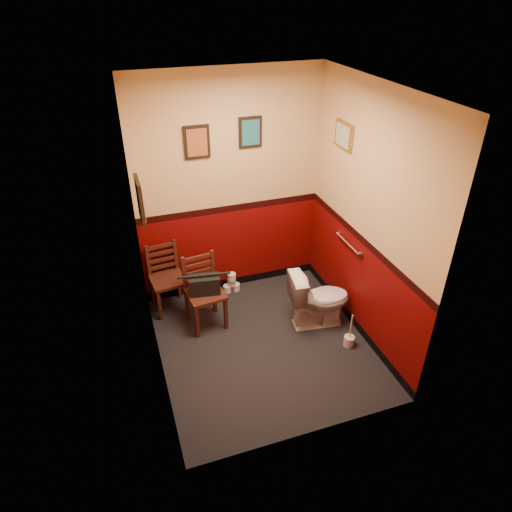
{
  "coord_description": "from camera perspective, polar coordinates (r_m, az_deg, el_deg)",
  "views": [
    {
      "loc": [
        -1.28,
        -3.53,
        3.46
      ],
      "look_at": [
        0.0,
        0.25,
        1.0
      ],
      "focal_mm": 32.0,
      "sensor_mm": 36.0,
      "label": 1
    }
  ],
  "objects": [
    {
      "name": "ceiling",
      "position": [
        3.83,
        1.28,
        20.19
      ],
      "size": [
        2.2,
        2.4,
        0.0
      ],
      "primitive_type": "cube",
      "rotation": [
        3.14,
        0.0,
        0.0
      ],
      "color": "silver",
      "rests_on": "ground"
    },
    {
      "name": "floor",
      "position": [
        5.11,
        0.92,
        -11.01
      ],
      "size": [
        2.2,
        2.4,
        0.0
      ],
      "primitive_type": "cube",
      "color": "black",
      "rests_on": "ground"
    },
    {
      "name": "framed_print_right",
      "position": [
        4.96,
        10.92,
        14.58
      ],
      "size": [
        0.04,
        0.34,
        0.28
      ],
      "color": "olive",
      "rests_on": "wall_right"
    },
    {
      "name": "wall_left",
      "position": [
        4.12,
        -13.5,
        -0.16
      ],
      "size": [
        0.0,
        2.4,
        2.7
      ],
      "primitive_type": "cube",
      "rotation": [
        1.57,
        0.0,
        1.57
      ],
      "color": "#590605",
      "rests_on": "ground"
    },
    {
      "name": "chair_left",
      "position": [
        5.49,
        -11.09,
        -2.73
      ],
      "size": [
        0.43,
        0.43,
        0.83
      ],
      "rotation": [
        0.0,
        0.0,
        0.11
      ],
      "color": "#4D2217",
      "rests_on": "floor"
    },
    {
      "name": "tp_stack",
      "position": [
        5.82,
        -3.06,
        -3.47
      ],
      "size": [
        0.22,
        0.13,
        0.28
      ],
      "color": "silver",
      "rests_on": "floor"
    },
    {
      "name": "framed_print_left",
      "position": [
        3.98,
        -14.27,
        6.74
      ],
      "size": [
        0.04,
        0.3,
        0.38
      ],
      "color": "black",
      "rests_on": "wall_left"
    },
    {
      "name": "framed_print_back_a",
      "position": [
        5.03,
        -7.41,
        13.93
      ],
      "size": [
        0.28,
        0.04,
        0.36
      ],
      "color": "black",
      "rests_on": "wall_back"
    },
    {
      "name": "chair_right",
      "position": [
        5.17,
        -6.53,
        -4.48
      ],
      "size": [
        0.44,
        0.44,
        0.85
      ],
      "rotation": [
        0.0,
        0.0,
        0.12
      ],
      "color": "#4D2217",
      "rests_on": "floor"
    },
    {
      "name": "wall_right",
      "position": [
        4.75,
        13.69,
        4.33
      ],
      "size": [
        0.0,
        2.4,
        2.7
      ],
      "primitive_type": "cube",
      "rotation": [
        1.57,
        0.0,
        -1.57
      ],
      "color": "#590605",
      "rests_on": "ground"
    },
    {
      "name": "wall_front",
      "position": [
        3.4,
        7.94,
        -7.15
      ],
      "size": [
        2.2,
        0.0,
        2.7
      ],
      "primitive_type": "cube",
      "rotation": [
        -1.57,
        0.0,
        0.0
      ],
      "color": "#590605",
      "rests_on": "ground"
    },
    {
      "name": "toilet",
      "position": [
        5.23,
        7.86,
        -5.36
      ],
      "size": [
        0.74,
        0.47,
        0.68
      ],
      "primitive_type": "imported",
      "rotation": [
        0.0,
        0.0,
        1.44
      ],
      "color": "white",
      "rests_on": "floor"
    },
    {
      "name": "framed_print_back_b",
      "position": [
        5.17,
        -0.71,
        15.21
      ],
      "size": [
        0.26,
        0.04,
        0.34
      ],
      "color": "black",
      "rests_on": "wall_back"
    },
    {
      "name": "wall_back",
      "position": [
        5.34,
        -3.31,
        8.3
      ],
      "size": [
        2.2,
        0.0,
        2.7
      ],
      "primitive_type": "cube",
      "rotation": [
        1.57,
        0.0,
        0.0
      ],
      "color": "#590605",
      "rests_on": "ground"
    },
    {
      "name": "toilet_brush",
      "position": [
        5.16,
        11.56,
        -10.29
      ],
      "size": [
        0.12,
        0.12,
        0.42
      ],
      "color": "silver",
      "rests_on": "floor"
    },
    {
      "name": "handbag",
      "position": [
        5.07,
        -6.46,
        -3.57
      ],
      "size": [
        0.36,
        0.21,
        0.24
      ],
      "rotation": [
        0.0,
        0.0,
        -0.15
      ],
      "color": "black",
      "rests_on": "chair_right"
    },
    {
      "name": "grab_bar",
      "position": [
        5.11,
        11.43,
        1.54
      ],
      "size": [
        0.05,
        0.56,
        0.06
      ],
      "color": "silver",
      "rests_on": "wall_right"
    }
  ]
}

